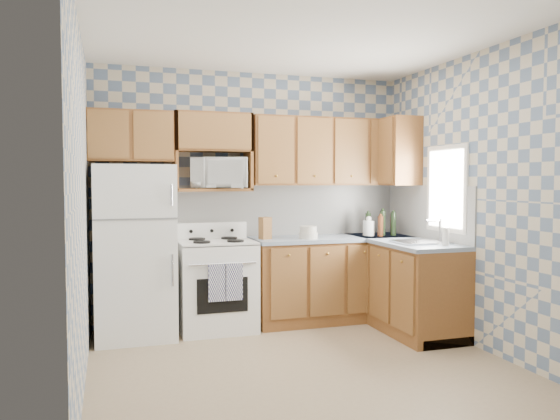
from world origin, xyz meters
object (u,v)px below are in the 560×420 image
object	(u,v)px
refrigerator	(135,252)
microwave	(219,173)
stove_body	(216,286)
electric_kettle	(369,228)

from	to	relation	value
refrigerator	microwave	world-z (taller)	microwave
stove_body	electric_kettle	distance (m)	1.81
electric_kettle	microwave	bearing A→B (deg)	174.24
refrigerator	electric_kettle	bearing A→B (deg)	0.33
refrigerator	microwave	bearing A→B (deg)	11.66
refrigerator	microwave	xyz separation A→B (m)	(0.88, 0.18, 0.77)
stove_body	electric_kettle	world-z (taller)	electric_kettle
refrigerator	electric_kettle	distance (m)	2.53
microwave	electric_kettle	bearing A→B (deg)	6.45
refrigerator	stove_body	world-z (taller)	refrigerator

